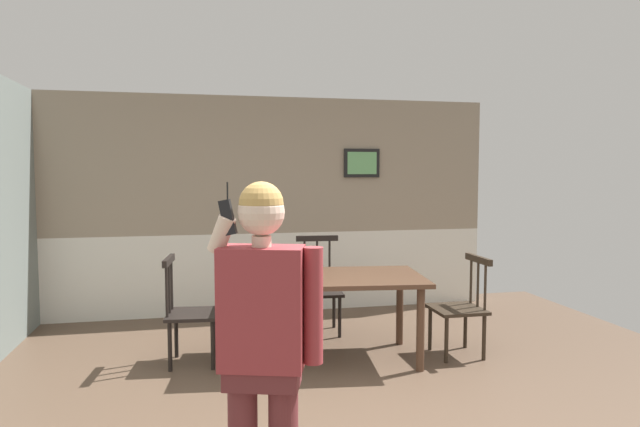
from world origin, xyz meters
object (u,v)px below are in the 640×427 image
object	(u,v)px
chair_near_window	(189,312)
chair_by_doorway	(319,288)
person_figure	(264,335)
dining_table	(328,286)
chair_at_table_head	(461,307)

from	to	relation	value
chair_near_window	chair_by_doorway	xyz separation A→B (m)	(1.34, 0.71, 0.01)
chair_by_doorway	person_figure	world-z (taller)	person_figure
chair_near_window	person_figure	bearing A→B (deg)	15.16
chair_near_window	person_figure	distance (m)	2.52
chair_by_doorway	person_figure	size ratio (longest dim) A/B	0.61
dining_table	chair_near_window	bearing A→B (deg)	173.23
dining_table	person_figure	size ratio (longest dim) A/B	1.09
dining_table	person_figure	bearing A→B (deg)	-110.05
chair_by_doorway	chair_at_table_head	bearing A→B (deg)	142.97
chair_by_doorway	chair_at_table_head	distance (m)	1.51
dining_table	chair_at_table_head	xyz separation A→B (m)	(1.24, -0.14, -0.22)
chair_at_table_head	dining_table	bearing A→B (deg)	83.85
chair_near_window	chair_at_table_head	xyz separation A→B (m)	(2.47, -0.29, -0.01)
chair_by_doorway	chair_at_table_head	world-z (taller)	chair_by_doorway
chair_near_window	chair_at_table_head	distance (m)	2.49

